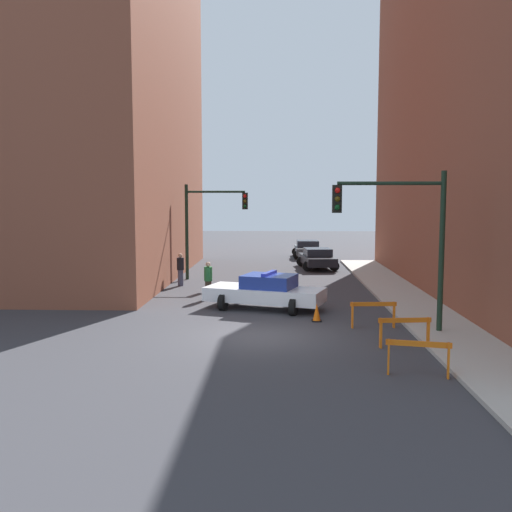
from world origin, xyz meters
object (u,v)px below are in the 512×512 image
(pedestrian_corner, at_px, (180,269))
(barrier_back, at_px, (373,310))
(police_car, at_px, (266,291))
(parked_car_mid, at_px, (307,249))
(traffic_cone, at_px, (317,313))
(traffic_light_far, at_px, (207,218))
(traffic_light_near, at_px, (406,227))
(parked_car_near, at_px, (317,258))
(barrier_mid, at_px, (405,327))
(pedestrian_crossing, at_px, (208,280))
(barrier_front, at_px, (418,352))

(pedestrian_corner, bearing_deg, barrier_back, -44.25)
(police_car, bearing_deg, parked_car_mid, 10.44)
(traffic_cone, bearing_deg, parked_car_mid, 87.94)
(police_car, bearing_deg, pedestrian_corner, 54.77)
(traffic_light_far, bearing_deg, traffic_light_near, -57.00)
(traffic_light_far, distance_m, pedestrian_corner, 3.63)
(traffic_light_near, bearing_deg, parked_car_mid, 94.50)
(barrier_back, bearing_deg, traffic_light_far, 121.84)
(parked_car_near, height_order, barrier_mid, parked_car_near)
(parked_car_near, xyz_separation_m, parked_car_mid, (-0.27, 6.82, 0.00))
(traffic_light_near, distance_m, traffic_cone, 4.57)
(traffic_light_far, relative_size, parked_car_mid, 1.21)
(traffic_light_far, xyz_separation_m, pedestrian_corner, (-1.06, -2.36, -2.54))
(pedestrian_crossing, bearing_deg, police_car, 119.95)
(traffic_light_far, bearing_deg, barrier_back, -58.16)
(traffic_light_far, height_order, barrier_mid, traffic_light_far)
(parked_car_near, xyz_separation_m, barrier_back, (0.79, -16.65, -0.06))
(police_car, height_order, pedestrian_corner, pedestrian_corner)
(parked_car_mid, distance_m, pedestrian_corner, 15.98)
(barrier_mid, bearing_deg, police_car, 126.40)
(police_car, height_order, barrier_front, police_car)
(pedestrian_crossing, xyz_separation_m, barrier_back, (6.35, -5.38, -0.24))
(barrier_front, distance_m, barrier_mid, 2.79)
(parked_car_near, relative_size, parked_car_mid, 1.04)
(barrier_back, bearing_deg, pedestrian_corner, 131.85)
(parked_car_near, distance_m, barrier_front, 22.04)
(barrier_front, height_order, barrier_mid, same)
(traffic_light_far, bearing_deg, parked_car_near, 38.53)
(traffic_light_near, xyz_separation_m, parked_car_mid, (-1.91, 24.28, -2.86))
(pedestrian_crossing, bearing_deg, barrier_back, 119.76)
(traffic_light_far, bearing_deg, pedestrian_crossing, -82.38)
(traffic_light_near, xyz_separation_m, barrier_back, (-0.85, 0.81, -2.91))
(barrier_back, xyz_separation_m, traffic_cone, (-1.87, 0.98, -0.30))
(pedestrian_corner, bearing_deg, traffic_cone, -48.32)
(pedestrian_corner, distance_m, barrier_back, 12.35)
(pedestrian_crossing, relative_size, barrier_back, 1.04)
(traffic_light_far, relative_size, barrier_back, 3.25)
(traffic_light_near, height_order, pedestrian_crossing, traffic_light_near)
(traffic_light_near, distance_m, barrier_mid, 3.43)
(police_car, relative_size, barrier_front, 3.20)
(pedestrian_crossing, height_order, traffic_cone, pedestrian_crossing)
(parked_car_mid, bearing_deg, barrier_back, -87.82)
(barrier_back, bearing_deg, barrier_front, -87.55)
(parked_car_near, xyz_separation_m, barrier_front, (1.02, -22.02, -0.06))
(pedestrian_crossing, distance_m, barrier_mid, 10.50)
(police_car, height_order, traffic_cone, police_car)
(barrier_front, bearing_deg, police_car, 115.00)
(pedestrian_crossing, height_order, barrier_mid, pedestrian_crossing)
(parked_car_mid, relative_size, barrier_back, 2.70)
(parked_car_near, bearing_deg, pedestrian_crossing, -122.23)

